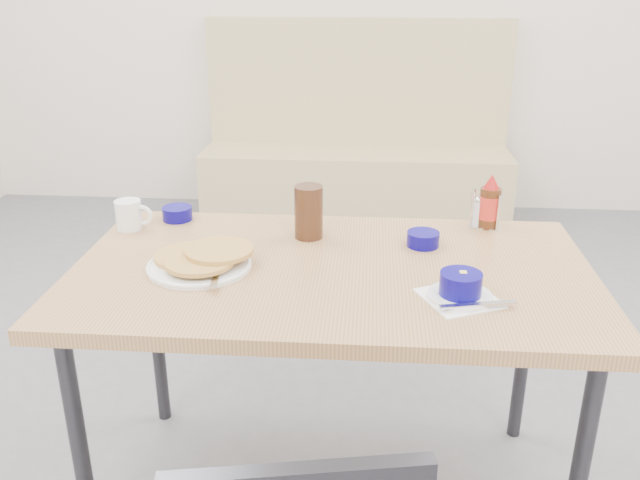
# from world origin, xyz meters

# --- Properties ---
(booth_bench) EXTENTS (1.90, 0.56, 1.22)m
(booth_bench) POSITION_xyz_m (0.00, 2.78, 0.35)
(booth_bench) COLOR tan
(booth_bench) RESTS_ON ground
(dining_table) EXTENTS (1.40, 0.80, 0.76)m
(dining_table) POSITION_xyz_m (0.00, 0.25, 0.70)
(dining_table) COLOR #B47F53
(dining_table) RESTS_ON ground
(pancake_plate) EXTENTS (0.28, 0.29, 0.05)m
(pancake_plate) POSITION_xyz_m (-0.35, 0.22, 0.78)
(pancake_plate) COLOR white
(pancake_plate) RESTS_ON dining_table
(coffee_mug) EXTENTS (0.12, 0.08, 0.09)m
(coffee_mug) POSITION_xyz_m (-0.64, 0.49, 0.81)
(coffee_mug) COLOR white
(coffee_mug) RESTS_ON dining_table
(grits_setting) EXTENTS (0.24, 0.22, 0.07)m
(grits_setting) POSITION_xyz_m (0.32, 0.09, 0.79)
(grits_setting) COLOR white
(grits_setting) RESTS_ON dining_table
(creamer_bowl) EXTENTS (0.09, 0.09, 0.04)m
(creamer_bowl) POSITION_xyz_m (-0.51, 0.58, 0.78)
(creamer_bowl) COLOR #090467
(creamer_bowl) RESTS_ON dining_table
(butter_bowl) EXTENTS (0.09, 0.09, 0.04)m
(butter_bowl) POSITION_xyz_m (0.25, 0.42, 0.78)
(butter_bowl) COLOR #090467
(butter_bowl) RESTS_ON dining_table
(amber_tumbler) EXTENTS (0.11, 0.11, 0.16)m
(amber_tumbler) POSITION_xyz_m (-0.08, 0.46, 0.84)
(amber_tumbler) COLOR #3B2112
(amber_tumbler) RESTS_ON dining_table
(condiment_caddy) EXTENTS (0.11, 0.08, 0.11)m
(condiment_caddy) POSITION_xyz_m (0.45, 0.59, 0.80)
(condiment_caddy) COLOR silver
(condiment_caddy) RESTS_ON dining_table
(syrup_bottle) EXTENTS (0.07, 0.07, 0.17)m
(syrup_bottle) POSITION_xyz_m (0.47, 0.59, 0.83)
(syrup_bottle) COLOR #47230F
(syrup_bottle) RESTS_ON dining_table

